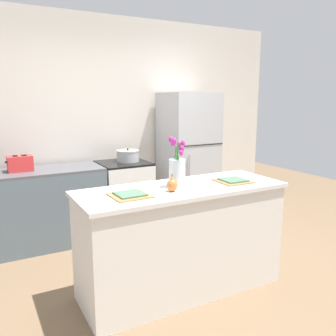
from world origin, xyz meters
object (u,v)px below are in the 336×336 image
at_px(plate_setting_right, 233,181).
at_px(cooking_pot, 128,156).
at_px(plate_setting_left, 130,195).
at_px(toaster, 20,163).
at_px(refrigerator, 188,157).
at_px(pear_figurine, 172,184).
at_px(stove_range, 124,196).
at_px(flower_vase, 177,170).

distance_m(plate_setting_right, cooking_pot, 1.71).
xyz_separation_m(plate_setting_left, toaster, (-0.60, 1.68, 0.03)).
height_order(refrigerator, cooking_pot, refrigerator).
bearing_deg(plate_setting_left, pear_figurine, -5.35).
xyz_separation_m(stove_range, cooking_pot, (0.07, 0.02, 0.52)).
height_order(pear_figurine, plate_setting_left, pear_figurine).
xyz_separation_m(refrigerator, flower_vase, (-1.09, -1.58, 0.21)).
distance_m(plate_setting_left, plate_setting_right, 1.00).
distance_m(stove_range, refrigerator, 1.04).
distance_m(refrigerator, pear_figurine, 2.07).
bearing_deg(plate_setting_right, refrigerator, 71.61).
distance_m(stove_range, plate_setting_right, 1.77).
bearing_deg(plate_setting_right, stove_range, 103.60).
bearing_deg(cooking_pot, pear_figurine, -100.49).
relative_size(refrigerator, flower_vase, 4.06).
bearing_deg(stove_range, refrigerator, 0.04).
height_order(pear_figurine, toaster, pear_figurine).
distance_m(toaster, cooking_pot, 1.27).
height_order(plate_setting_right, toaster, toaster).
bearing_deg(plate_setting_left, flower_vase, 9.09).
xyz_separation_m(pear_figurine, plate_setting_left, (-0.35, 0.03, -0.05)).
height_order(refrigerator, flower_vase, refrigerator).
bearing_deg(stove_range, cooking_pot, 19.15).
relative_size(refrigerator, pear_figurine, 11.94).
xyz_separation_m(stove_range, toaster, (-1.20, 0.03, 0.53)).
xyz_separation_m(plate_setting_right, toaster, (-1.60, 1.68, 0.03)).
bearing_deg(pear_figurine, stove_range, 81.69).
distance_m(stove_range, toaster, 1.31).
distance_m(refrigerator, toaster, 2.15).
xyz_separation_m(stove_range, pear_figurine, (-0.25, -1.69, 0.55)).
bearing_deg(flower_vase, plate_setting_left, -170.91).
bearing_deg(flower_vase, toaster, 123.35).
height_order(refrigerator, toaster, refrigerator).
height_order(refrigerator, plate_setting_right, refrigerator).
xyz_separation_m(stove_range, flower_vase, (-0.14, -1.58, 0.64)).
distance_m(refrigerator, flower_vase, 1.93).
bearing_deg(refrigerator, pear_figurine, -125.33).
relative_size(pear_figurine, plate_setting_right, 0.50).
relative_size(plate_setting_right, toaster, 1.06).
height_order(stove_range, refrigerator, refrigerator).
bearing_deg(plate_setting_left, toaster, 109.52).
relative_size(pear_figurine, toaster, 0.52).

